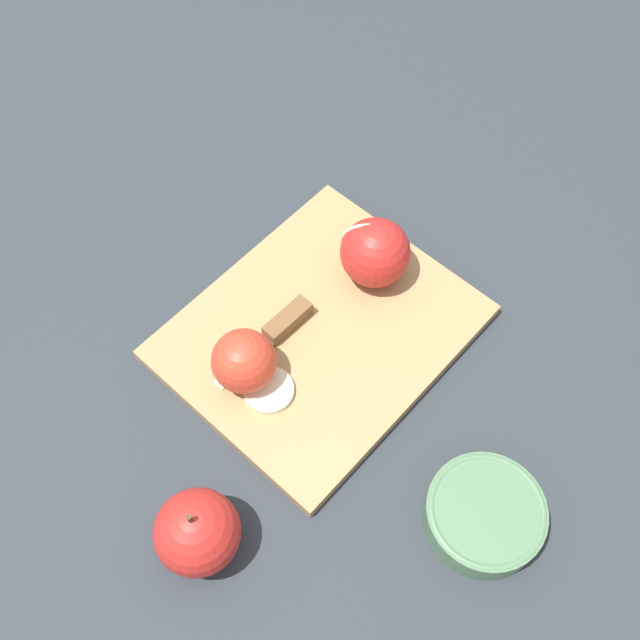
% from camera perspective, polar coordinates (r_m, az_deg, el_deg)
% --- Properties ---
extents(ground_plane, '(4.00, 4.00, 0.00)m').
position_cam_1_polar(ground_plane, '(0.88, 0.00, -1.19)').
color(ground_plane, '#282D33').
extents(cutting_board, '(0.36, 0.31, 0.02)m').
position_cam_1_polar(cutting_board, '(0.87, 0.00, -0.93)').
color(cutting_board, '#A37A4C').
rests_on(cutting_board, ground_plane).
extents(apple_half_left, '(0.08, 0.08, 0.08)m').
position_cam_1_polar(apple_half_left, '(0.87, 4.24, 5.15)').
color(apple_half_left, red).
rests_on(apple_half_left, cutting_board).
extents(apple_half_right, '(0.07, 0.07, 0.07)m').
position_cam_1_polar(apple_half_right, '(0.81, -5.84, -3.16)').
color(apple_half_right, red).
rests_on(apple_half_right, cutting_board).
extents(knife, '(0.14, 0.04, 0.02)m').
position_cam_1_polar(knife, '(0.86, -2.84, -0.38)').
color(knife, silver).
rests_on(knife, cutting_board).
extents(apple_slice, '(0.06, 0.06, 0.01)m').
position_cam_1_polar(apple_slice, '(0.83, -3.83, -5.42)').
color(apple_slice, beige).
rests_on(apple_slice, cutting_board).
extents(apple_whole, '(0.09, 0.09, 0.10)m').
position_cam_1_polar(apple_whole, '(0.76, -9.33, -15.67)').
color(apple_whole, red).
rests_on(apple_whole, ground_plane).
extents(bowl, '(0.12, 0.12, 0.04)m').
position_cam_1_polar(bowl, '(0.79, 12.42, -14.25)').
color(bowl, '#4C704C').
rests_on(bowl, ground_plane).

